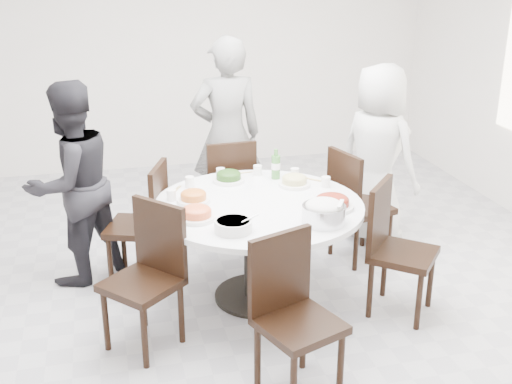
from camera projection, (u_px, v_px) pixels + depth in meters
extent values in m
cube|color=#B5B4B9|center=(228.00, 279.00, 5.04)|extent=(6.00, 6.00, 0.01)
cube|color=white|center=(174.00, 47.00, 7.28)|extent=(6.00, 0.01, 2.80)
cube|color=white|center=(432.00, 334.00, 1.82)|extent=(6.00, 0.01, 2.80)
cylinder|color=white|center=(258.00, 252.00, 4.66)|extent=(1.50, 1.50, 0.75)
cube|color=black|center=(362.00, 205.00, 5.24)|extent=(0.51, 0.51, 0.95)
cube|color=black|center=(227.00, 190.00, 5.58)|extent=(0.44, 0.44, 0.95)
cube|color=black|center=(136.00, 224.00, 4.88)|extent=(0.54, 0.54, 0.95)
cube|color=black|center=(141.00, 281.00, 4.04)|extent=(0.59, 0.59, 0.95)
cube|color=black|center=(300.00, 321.00, 3.59)|extent=(0.54, 0.54, 0.95)
cube|color=black|center=(404.00, 251.00, 4.43)|extent=(0.59, 0.59, 0.95)
imported|color=silver|center=(377.00, 155.00, 5.51)|extent=(0.82, 0.91, 1.57)
imported|color=black|center=(227.00, 135.00, 5.73)|extent=(0.65, 0.43, 1.76)
imported|color=black|center=(72.00, 184.00, 4.81)|extent=(0.96, 0.93, 1.56)
cylinder|color=white|center=(229.00, 178.00, 4.94)|extent=(0.24, 0.24, 0.06)
cylinder|color=white|center=(294.00, 182.00, 4.86)|extent=(0.24, 0.24, 0.06)
cylinder|color=white|center=(193.00, 198.00, 4.54)|extent=(0.24, 0.24, 0.06)
cylinder|color=white|center=(332.00, 203.00, 4.44)|extent=(0.30, 0.30, 0.08)
cylinder|color=white|center=(196.00, 214.00, 4.25)|extent=(0.26, 0.26, 0.07)
cylinder|color=silver|center=(324.00, 214.00, 4.18)|extent=(0.29, 0.29, 0.12)
cylinder|color=white|center=(233.00, 226.00, 4.07)|extent=(0.24, 0.24, 0.07)
cylinder|color=#3B7B31|center=(276.00, 164.00, 4.99)|extent=(0.07, 0.07, 0.24)
cylinder|color=white|center=(242.00, 170.00, 5.09)|extent=(0.07, 0.07, 0.08)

